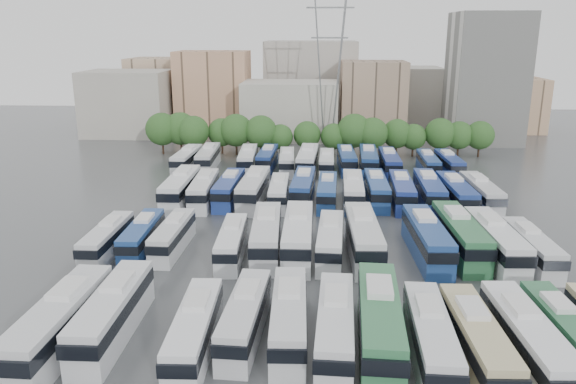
# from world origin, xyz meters

# --- Properties ---
(ground) EXTENTS (220.00, 220.00, 0.00)m
(ground) POSITION_xyz_m (0.00, 0.00, 0.00)
(ground) COLOR #424447
(ground) RESTS_ON ground
(tree_line) EXTENTS (64.31, 7.52, 7.92)m
(tree_line) POSITION_xyz_m (-2.36, 42.08, 4.34)
(tree_line) COLOR black
(tree_line) RESTS_ON ground
(city_buildings) EXTENTS (102.00, 35.00, 20.00)m
(city_buildings) POSITION_xyz_m (-7.46, 71.86, 7.87)
(city_buildings) COLOR #9E998E
(city_buildings) RESTS_ON ground
(apartment_tower) EXTENTS (14.00, 14.00, 26.00)m
(apartment_tower) POSITION_xyz_m (34.00, 58.00, 13.00)
(apartment_tower) COLOR silver
(apartment_tower) RESTS_ON ground
(electricity_pylon) EXTENTS (9.00, 6.91, 33.83)m
(electricity_pylon) POSITION_xyz_m (2.00, 50.00, 18.66)
(electricity_pylon) COLOR slate
(electricity_pylon) RESTS_ON ground
(bus_r0_s1) EXTENTS (3.22, 13.44, 4.20)m
(bus_r0_s1) POSITION_xyz_m (-18.20, -24.80, 2.06)
(bus_r0_s1) COLOR silver
(bus_r0_s1) RESTS_ON ground
(bus_r0_s2) EXTENTS (2.87, 12.75, 3.99)m
(bus_r0_s2) POSITION_xyz_m (-15.00, -22.92, 1.96)
(bus_r0_s2) COLOR silver
(bus_r0_s2) RESTS_ON ground
(bus_r0_s4) EXTENTS (2.86, 11.59, 3.62)m
(bus_r0_s4) POSITION_xyz_m (-8.34, -24.85, 1.78)
(bus_r0_s4) COLOR white
(bus_r0_s4) RESTS_ON ground
(bus_r0_s5) EXTENTS (3.04, 11.42, 3.55)m
(bus_r0_s5) POSITION_xyz_m (-5.01, -22.59, 1.74)
(bus_r0_s5) COLOR silver
(bus_r0_s5) RESTS_ON ground
(bus_r0_s6) EXTENTS (3.00, 12.00, 3.74)m
(bus_r0_s6) POSITION_xyz_m (-1.69, -22.69, 1.84)
(bus_r0_s6) COLOR silver
(bus_r0_s6) RESTS_ON ground
(bus_r0_s7) EXTENTS (3.13, 12.16, 3.79)m
(bus_r0_s7) POSITION_xyz_m (1.73, -23.82, 1.86)
(bus_r0_s7) COLOR silver
(bus_r0_s7) RESTS_ON ground
(bus_r0_s8) EXTENTS (3.63, 13.72, 4.26)m
(bus_r0_s8) POSITION_xyz_m (4.94, -23.33, 2.09)
(bus_r0_s8) COLOR #307245
(bus_r0_s8) RESTS_ON ground
(bus_r0_s9) EXTENTS (2.96, 11.97, 3.73)m
(bus_r0_s9) POSITION_xyz_m (8.32, -24.97, 1.83)
(bus_r0_s9) COLOR silver
(bus_r0_s9) RESTS_ON ground
(bus_r0_s10) EXTENTS (3.02, 12.02, 3.74)m
(bus_r0_s10) POSITION_xyz_m (11.43, -25.19, 1.84)
(bus_r0_s10) COLOR tan
(bus_r0_s10) RESTS_ON ground
(bus_r0_s11) EXTENTS (3.37, 12.62, 3.92)m
(bus_r0_s11) POSITION_xyz_m (14.87, -25.06, 1.93)
(bus_r0_s11) COLOR white
(bus_r0_s11) RESTS_ON ground
(bus_r0_s12) EXTENTS (2.97, 11.27, 3.50)m
(bus_r0_s12) POSITION_xyz_m (18.05, -23.44, 1.72)
(bus_r0_s12) COLOR #2C6741
(bus_r0_s12) RESTS_ON ground
(bus_r1_s0) EXTENTS (2.37, 10.78, 3.38)m
(bus_r1_s0) POSITION_xyz_m (-21.43, -6.97, 1.66)
(bus_r1_s0) COLOR silver
(bus_r1_s0) RESTS_ON ground
(bus_r1_s1) EXTENTS (2.65, 10.86, 3.39)m
(bus_r1_s1) POSITION_xyz_m (-18.11, -5.85, 1.66)
(bus_r1_s1) COLOR navy
(bus_r1_s1) RESTS_ON ground
(bus_r1_s2) EXTENTS (2.62, 10.85, 3.39)m
(bus_r1_s2) POSITION_xyz_m (-14.90, -5.63, 1.66)
(bus_r1_s2) COLOR silver
(bus_r1_s2) RESTS_ON ground
(bus_r1_s4) EXTENTS (2.74, 10.93, 3.41)m
(bus_r1_s4) POSITION_xyz_m (-8.39, -7.19, 1.67)
(bus_r1_s4) COLOR silver
(bus_r1_s4) RESTS_ON ground
(bus_r1_s5) EXTENTS (3.47, 13.13, 4.08)m
(bus_r1_s5) POSITION_xyz_m (-4.99, -5.74, 2.00)
(bus_r1_s5) COLOR silver
(bus_r1_s5) RESTS_ON ground
(bus_r1_s6) EXTENTS (3.00, 13.48, 4.23)m
(bus_r1_s6) POSITION_xyz_m (-1.69, -5.78, 2.07)
(bus_r1_s6) COLOR silver
(bus_r1_s6) RESTS_ON ground
(bus_r1_s7) EXTENTS (3.09, 11.71, 3.64)m
(bus_r1_s7) POSITION_xyz_m (1.63, -6.45, 1.79)
(bus_r1_s7) COLOR silver
(bus_r1_s7) RESTS_ON ground
(bus_r1_s8) EXTENTS (3.42, 13.57, 4.23)m
(bus_r1_s8) POSITION_xyz_m (5.01, -5.85, 2.08)
(bus_r1_s8) COLOR silver
(bus_r1_s8) RESTS_ON ground
(bus_r1_s10) EXTENTS (3.39, 13.24, 4.12)m
(bus_r1_s10) POSITION_xyz_m (11.46, -5.82, 2.02)
(bus_r1_s10) COLOR navy
(bus_r1_s10) RESTS_ON ground
(bus_r1_s11) EXTENTS (3.51, 13.68, 4.26)m
(bus_r1_s11) POSITION_xyz_m (14.99, -4.89, 2.09)
(bus_r1_s11) COLOR #2F6F44
(bus_r1_s11) RESTS_ON ground
(bus_r1_s12) EXTENTS (3.47, 13.23, 4.12)m
(bus_r1_s12) POSITION_xyz_m (18.17, -6.32, 2.02)
(bus_r1_s12) COLOR silver
(bus_r1_s12) RESTS_ON ground
(bus_r1_s13) EXTENTS (2.85, 11.26, 3.51)m
(bus_r1_s13) POSITION_xyz_m (21.51, -7.05, 1.72)
(bus_r1_s13) COLOR silver
(bus_r1_s13) RESTS_ON ground
(bus_r2_s1) EXTENTS (2.98, 13.33, 4.18)m
(bus_r2_s1) POSITION_xyz_m (-18.21, 11.50, 2.05)
(bus_r2_s1) COLOR silver
(bus_r2_s1) RESTS_ON ground
(bus_r2_s2) EXTENTS (3.16, 12.21, 3.80)m
(bus_r2_s2) POSITION_xyz_m (-15.05, 11.38, 1.87)
(bus_r2_s2) COLOR silver
(bus_r2_s2) RESTS_ON ground
(bus_r2_s3) EXTENTS (2.93, 12.00, 3.74)m
(bus_r2_s3) POSITION_xyz_m (-11.75, 12.17, 1.84)
(bus_r2_s3) COLOR navy
(bus_r2_s3) RESTS_ON ground
(bus_r2_s4) EXTENTS (3.45, 13.24, 4.12)m
(bus_r2_s4) POSITION_xyz_m (-8.35, 11.76, 2.02)
(bus_r2_s4) COLOR silver
(bus_r2_s4) RESTS_ON ground
(bus_r2_s5) EXTENTS (2.57, 10.97, 3.43)m
(bus_r2_s5) POSITION_xyz_m (-4.92, 11.41, 1.68)
(bus_r2_s5) COLOR silver
(bus_r2_s5) RESTS_ON ground
(bus_r2_s6) EXTENTS (3.31, 12.49, 3.88)m
(bus_r2_s6) POSITION_xyz_m (-1.77, 13.19, 1.91)
(bus_r2_s6) COLOR navy
(bus_r2_s6) RESTS_ON ground
(bus_r2_s7) EXTENTS (2.91, 11.36, 3.54)m
(bus_r2_s7) POSITION_xyz_m (1.51, 11.89, 1.74)
(bus_r2_s7) COLOR navy
(bus_r2_s7) RESTS_ON ground
(bus_r2_s8) EXTENTS (2.95, 12.18, 3.80)m
(bus_r2_s8) POSITION_xyz_m (4.94, 12.11, 1.87)
(bus_r2_s8) COLOR silver
(bus_r2_s8) RESTS_ON ground
(bus_r2_s9) EXTENTS (2.64, 11.98, 3.76)m
(bus_r2_s9) POSITION_xyz_m (8.15, 13.01, 1.84)
(bus_r2_s9) COLOR navy
(bus_r2_s9) RESTS_ON ground
(bus_r2_s10) EXTENTS (3.10, 12.25, 3.81)m
(bus_r2_s10) POSITION_xyz_m (11.40, 12.22, 1.87)
(bus_r2_s10) COLOR navy
(bus_r2_s10) RESTS_ON ground
(bus_r2_s11) EXTENTS (3.07, 12.72, 3.97)m
(bus_r2_s11) POSITION_xyz_m (15.02, 12.34, 1.95)
(bus_r2_s11) COLOR navy
(bus_r2_s11) RESTS_ON ground
(bus_r2_s12) EXTENTS (3.18, 12.59, 3.92)m
(bus_r2_s12) POSITION_xyz_m (18.28, 11.20, 1.92)
(bus_r2_s12) COLOR navy
(bus_r2_s12) RESTS_ON ground
(bus_r2_s13) EXTENTS (3.13, 12.23, 3.81)m
(bus_r2_s13) POSITION_xyz_m (21.67, 11.92, 1.87)
(bus_r2_s13) COLOR silver
(bus_r2_s13) RESTS_ON ground
(bus_r3_s0) EXTENTS (3.02, 11.90, 3.71)m
(bus_r3_s0) POSITION_xyz_m (-21.58, 29.73, 1.82)
(bus_r3_s0) COLOR silver
(bus_r3_s0) RESTS_ON ground
(bus_r3_s1) EXTENTS (3.08, 12.21, 3.80)m
(bus_r3_s1) POSITION_xyz_m (-18.24, 30.78, 1.87)
(bus_r3_s1) COLOR silver
(bus_r3_s1) RESTS_ON ground
(bus_r3_s3) EXTENTS (3.20, 12.09, 3.76)m
(bus_r3_s3) POSITION_xyz_m (-11.48, 30.18, 1.84)
(bus_r3_s3) COLOR silver
(bus_r3_s3) RESTS_ON ground
(bus_r3_s4) EXTENTS (2.93, 11.60, 3.61)m
(bus_r3_s4) POSITION_xyz_m (-8.33, 31.25, 1.77)
(bus_r3_s4) COLOR navy
(bus_r3_s4) RESTS_ON ground
(bus_r3_s5) EXTENTS (2.92, 11.21, 3.49)m
(bus_r3_s5) POSITION_xyz_m (-4.93, 29.54, 1.71)
(bus_r3_s5) COLOR silver
(bus_r3_s5) RESTS_ON ground
(bus_r3_s6) EXTENTS (3.55, 13.30, 4.13)m
(bus_r3_s6) POSITION_xyz_m (-1.51, 29.05, 2.03)
(bus_r3_s6) COLOR silver
(bus_r3_s6) RESTS_ON ground
(bus_r3_s7) EXTENTS (2.60, 10.94, 3.42)m
(bus_r3_s7) POSITION_xyz_m (1.60, 29.23, 1.68)
(bus_r3_s7) COLOR silver
(bus_r3_s7) RESTS_ON ground
(bus_r3_s8) EXTENTS (2.99, 11.88, 3.70)m
(bus_r3_s8) POSITION_xyz_m (4.92, 30.98, 1.82)
(bus_r3_s8) COLOR navy
(bus_r3_s8) RESTS_ON ground
(bus_r3_s9) EXTENTS (3.25, 12.64, 3.93)m
(bus_r3_s9) POSITION_xyz_m (8.44, 30.12, 1.93)
(bus_r3_s9) COLOR navy
(bus_r3_s9) RESTS_ON ground
(bus_r3_s10) EXTENTS (2.69, 12.13, 3.80)m
(bus_r3_s10) POSITION_xyz_m (11.68, 28.68, 1.87)
(bus_r3_s10) COLOR navy
(bus_r3_s10) RESTS_ON ground
(bus_r3_s12) EXTENTS (2.45, 10.85, 3.40)m
(bus_r3_s12) POSITION_xyz_m (18.05, 29.65, 1.67)
(bus_r3_s12) COLOR navy
(bus_r3_s12) RESTS_ON ground
(bus_r3_s13) EXTENTS (2.98, 11.21, 3.49)m
(bus_r3_s13) POSITION_xyz_m (21.31, 29.41, 1.71)
(bus_r3_s13) COLOR navy
(bus_r3_s13) RESTS_ON ground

